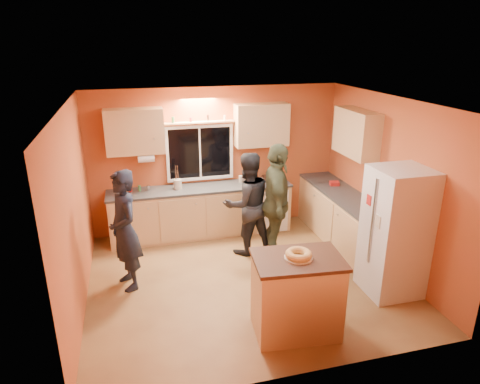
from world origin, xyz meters
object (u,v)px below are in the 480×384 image
object	(u,v)px
island	(296,295)
person_left	(125,231)
refrigerator	(395,232)
person_center	(247,204)
person_right	(276,204)

from	to	relation	value
island	person_left	xyz separation A→B (m)	(-1.94, 1.56, 0.36)
refrigerator	person_left	distance (m)	3.71
refrigerator	person_center	distance (m)	2.31
refrigerator	person_right	size ratio (longest dim) A/B	0.95
island	person_right	distance (m)	1.89
island	person_center	bearing A→B (deg)	95.86
person_right	person_center	bearing A→B (deg)	60.48
person_left	person_center	world-z (taller)	person_left
refrigerator	island	xyz separation A→B (m)	(-1.62, -0.50, -0.39)
refrigerator	person_center	xyz separation A→B (m)	(-1.63, 1.64, -0.05)
island	person_right	size ratio (longest dim) A/B	0.58
person_left	person_right	xyz separation A→B (m)	(2.30, 0.23, 0.08)
person_right	person_left	bearing A→B (deg)	108.75
refrigerator	person_right	xyz separation A→B (m)	(-1.25, 1.30, 0.05)
refrigerator	island	bearing A→B (deg)	-162.81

